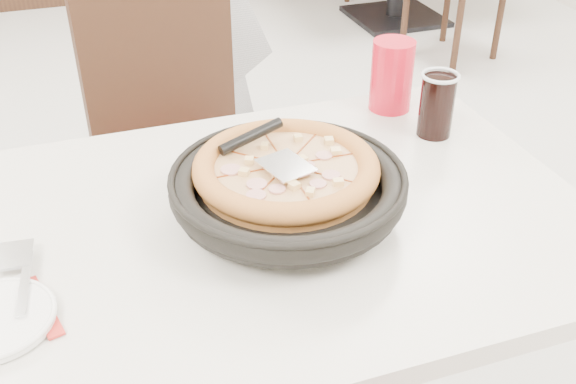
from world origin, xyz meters
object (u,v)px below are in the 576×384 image
object	(u,v)px
pizza_pan	(288,196)
red_cup	(392,76)
pizza	(286,176)
cola_glass	(437,107)
main_table	(258,366)
chair_far	(193,180)

from	to	relation	value
pizza_pan	red_cup	world-z (taller)	red_cup
pizza_pan	red_cup	size ratio (longest dim) A/B	2.42
pizza	red_cup	xyz separation A→B (m)	(0.35, 0.30, 0.02)
cola_glass	pizza_pan	bearing A→B (deg)	-154.58
main_table	cola_glass	xyz separation A→B (m)	(0.45, 0.17, 0.44)
main_table	chair_far	world-z (taller)	chair_far
main_table	red_cup	world-z (taller)	red_cup
main_table	pizza_pan	xyz separation A→B (m)	(0.06, -0.02, 0.42)
main_table	cola_glass	world-z (taller)	cola_glass
main_table	chair_far	distance (m)	0.61
main_table	pizza_pan	world-z (taller)	pizza_pan
main_table	cola_glass	bearing A→B (deg)	20.77
pizza_pan	cola_glass	bearing A→B (deg)	25.42
main_table	chair_far	size ratio (longest dim) A/B	1.26
pizza_pan	pizza	world-z (taller)	pizza
pizza	pizza_pan	bearing A→B (deg)	-103.89
main_table	red_cup	size ratio (longest dim) A/B	7.50
chair_far	cola_glass	distance (m)	0.71
pizza	red_cup	distance (m)	0.46
chair_far	cola_glass	xyz separation A→B (m)	(0.45, -0.42, 0.34)
pizza	red_cup	bearing A→B (deg)	40.20
main_table	red_cup	xyz separation A→B (m)	(0.42, 0.32, 0.45)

